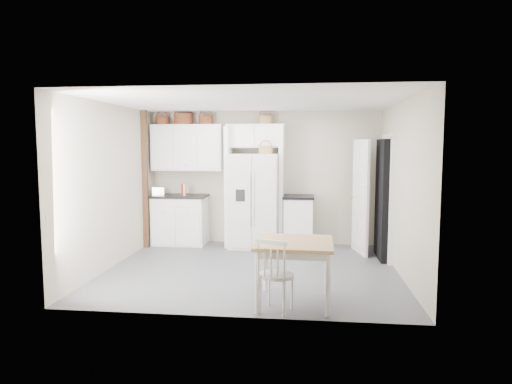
# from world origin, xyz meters

# --- Properties ---
(floor) EXTENTS (4.50, 4.50, 0.00)m
(floor) POSITION_xyz_m (0.00, 0.00, 0.00)
(floor) COLOR #484849
(floor) RESTS_ON ground
(ceiling) EXTENTS (4.50, 4.50, 0.00)m
(ceiling) POSITION_xyz_m (0.00, 0.00, 2.60)
(ceiling) COLOR white
(ceiling) RESTS_ON wall_back
(wall_back) EXTENTS (4.50, 0.00, 4.50)m
(wall_back) POSITION_xyz_m (0.00, 2.00, 1.30)
(wall_back) COLOR beige
(wall_back) RESTS_ON floor
(wall_left) EXTENTS (0.00, 4.00, 4.00)m
(wall_left) POSITION_xyz_m (-2.25, 0.00, 1.30)
(wall_left) COLOR beige
(wall_left) RESTS_ON floor
(wall_right) EXTENTS (0.00, 4.00, 4.00)m
(wall_right) POSITION_xyz_m (2.25, 0.00, 1.30)
(wall_right) COLOR beige
(wall_right) RESTS_ON floor
(refrigerator) EXTENTS (0.92, 0.74, 1.79)m
(refrigerator) POSITION_xyz_m (-0.15, 1.61, 0.89)
(refrigerator) COLOR silver
(refrigerator) RESTS_ON floor
(base_cab_left) EXTENTS (1.01, 0.64, 0.93)m
(base_cab_left) POSITION_xyz_m (-1.63, 1.70, 0.47)
(base_cab_left) COLOR white
(base_cab_left) RESTS_ON floor
(base_cab_right) EXTENTS (0.54, 0.65, 0.95)m
(base_cab_right) POSITION_xyz_m (0.69, 1.70, 0.47)
(base_cab_right) COLOR white
(base_cab_right) RESTS_ON floor
(dining_table) EXTENTS (0.96, 0.96, 0.78)m
(dining_table) POSITION_xyz_m (0.70, -1.45, 0.39)
(dining_table) COLOR brown
(dining_table) RESTS_ON floor
(windsor_chair) EXTENTS (0.51, 0.49, 0.86)m
(windsor_chair) POSITION_xyz_m (0.50, -1.75, 0.43)
(windsor_chair) COLOR white
(windsor_chair) RESTS_ON floor
(counter_left) EXTENTS (1.05, 0.68, 0.04)m
(counter_left) POSITION_xyz_m (-1.63, 1.70, 0.96)
(counter_left) COLOR black
(counter_left) RESTS_ON base_cab_left
(counter_right) EXTENTS (0.58, 0.69, 0.04)m
(counter_right) POSITION_xyz_m (0.69, 1.70, 0.97)
(counter_right) COLOR black
(counter_right) RESTS_ON base_cab_right
(toaster) EXTENTS (0.25, 0.17, 0.16)m
(toaster) POSITION_xyz_m (-2.04, 1.62, 1.06)
(toaster) COLOR silver
(toaster) RESTS_ON counter_left
(cookbook_red) EXTENTS (0.04, 0.15, 0.23)m
(cookbook_red) POSITION_xyz_m (-1.54, 1.62, 1.09)
(cookbook_red) COLOR maroon
(cookbook_red) RESTS_ON counter_left
(cookbook_cream) EXTENTS (0.06, 0.15, 0.22)m
(cookbook_cream) POSITION_xyz_m (-1.52, 1.62, 1.09)
(cookbook_cream) COLOR beige
(cookbook_cream) RESTS_ON counter_left
(basket_upper_a) EXTENTS (0.27, 0.27, 0.15)m
(basket_upper_a) POSITION_xyz_m (-2.00, 1.83, 2.43)
(basket_upper_a) COLOR #5A2219
(basket_upper_a) RESTS_ON upper_cabinet
(basket_upper_b) EXTENTS (0.37, 0.37, 0.22)m
(basket_upper_b) POSITION_xyz_m (-1.58, 1.83, 2.46)
(basket_upper_b) COLOR #5A2219
(basket_upper_b) RESTS_ON upper_cabinet
(basket_upper_c) EXTENTS (0.28, 0.28, 0.16)m
(basket_upper_c) POSITION_xyz_m (-1.13, 1.83, 2.43)
(basket_upper_c) COLOR #5A2219
(basket_upper_c) RESTS_ON upper_cabinet
(basket_bridge_b) EXTENTS (0.27, 0.27, 0.16)m
(basket_bridge_b) POSITION_xyz_m (0.04, 1.83, 2.43)
(basket_bridge_b) COLOR brown
(basket_bridge_b) RESTS_ON bridge_cabinet
(basket_fridge_b) EXTENTS (0.26, 0.26, 0.14)m
(basket_fridge_b) POSITION_xyz_m (0.07, 1.51, 1.86)
(basket_fridge_b) COLOR brown
(basket_fridge_b) RESTS_ON refrigerator
(upper_cabinet) EXTENTS (1.40, 0.34, 0.90)m
(upper_cabinet) POSITION_xyz_m (-1.50, 1.83, 1.90)
(upper_cabinet) COLOR white
(upper_cabinet) RESTS_ON wall_back
(bridge_cabinet) EXTENTS (1.12, 0.34, 0.45)m
(bridge_cabinet) POSITION_xyz_m (-0.15, 1.83, 2.12)
(bridge_cabinet) COLOR white
(bridge_cabinet) RESTS_ON wall_back
(fridge_panel_left) EXTENTS (0.08, 0.60, 2.30)m
(fridge_panel_left) POSITION_xyz_m (-0.66, 1.70, 1.15)
(fridge_panel_left) COLOR white
(fridge_panel_left) RESTS_ON floor
(fridge_panel_right) EXTENTS (0.08, 0.60, 2.30)m
(fridge_panel_right) POSITION_xyz_m (0.36, 1.70, 1.15)
(fridge_panel_right) COLOR white
(fridge_panel_right) RESTS_ON floor
(trim_post) EXTENTS (0.09, 0.09, 2.60)m
(trim_post) POSITION_xyz_m (-2.20, 1.35, 1.30)
(trim_post) COLOR #402210
(trim_post) RESTS_ON floor
(doorway_void) EXTENTS (0.18, 0.85, 2.05)m
(doorway_void) POSITION_xyz_m (2.16, 1.00, 1.02)
(doorway_void) COLOR black
(doorway_void) RESTS_ON floor
(door_slab) EXTENTS (0.21, 0.79, 2.05)m
(door_slab) POSITION_xyz_m (1.80, 1.33, 1.02)
(door_slab) COLOR white
(door_slab) RESTS_ON floor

